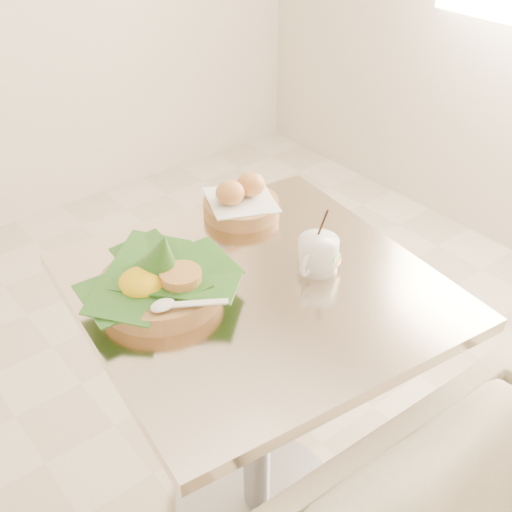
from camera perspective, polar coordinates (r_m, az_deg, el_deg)
cafe_table at (r=1.47m, az=0.07°, el=-9.37°), size 0.78×0.78×0.75m
rice_basket at (r=1.28m, az=-8.55°, el=-2.14°), size 0.31×0.31×0.16m
bread_basket at (r=1.54m, az=-1.34°, el=4.88°), size 0.20×0.20×0.10m
coffee_mug at (r=1.35m, az=5.51°, el=0.19°), size 0.12×0.09×0.15m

